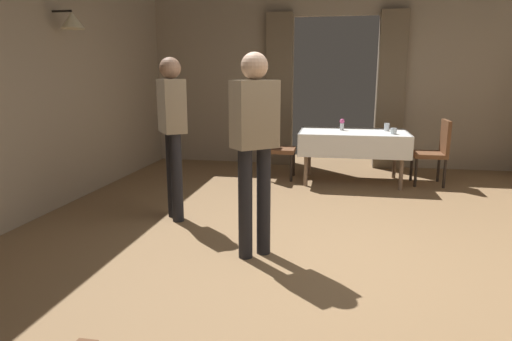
# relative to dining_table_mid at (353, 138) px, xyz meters

# --- Properties ---
(ground) EXTENTS (10.08, 10.08, 0.00)m
(ground) POSITION_rel_dining_table_mid_xyz_m (-0.31, -2.93, -0.65)
(ground) COLOR olive
(wall_back) EXTENTS (6.40, 0.27, 3.00)m
(wall_back) POSITION_rel_dining_table_mid_xyz_m (-0.31, 1.25, 0.86)
(wall_back) COLOR gray
(wall_back) RESTS_ON ground
(dining_table_mid) EXTENTS (1.53, 0.96, 0.75)m
(dining_table_mid) POSITION_rel_dining_table_mid_xyz_m (0.00, 0.00, 0.00)
(dining_table_mid) COLOR #7A604C
(dining_table_mid) RESTS_ON ground
(chair_mid_right) EXTENTS (0.44, 0.44, 0.93)m
(chair_mid_right) POSITION_rel_dining_table_mid_xyz_m (1.15, 0.05, -0.14)
(chair_mid_right) COLOR black
(chair_mid_right) RESTS_ON ground
(chair_mid_left) EXTENTS (0.44, 0.44, 0.93)m
(chair_mid_left) POSITION_rel_dining_table_mid_xyz_m (-1.15, 0.05, -0.14)
(chair_mid_left) COLOR black
(chair_mid_left) RESTS_ON ground
(flower_vase_mid) EXTENTS (0.07, 0.07, 0.17)m
(flower_vase_mid) POSITION_rel_dining_table_mid_xyz_m (-0.17, 0.08, 0.19)
(flower_vase_mid) COLOR silver
(flower_vase_mid) RESTS_ON dining_table_mid
(glass_mid_b) EXTENTS (0.07, 0.07, 0.11)m
(glass_mid_b) POSITION_rel_dining_table_mid_xyz_m (0.47, 0.12, 0.15)
(glass_mid_b) COLOR silver
(glass_mid_b) RESTS_ON dining_table_mid
(glass_mid_c) EXTENTS (0.08, 0.08, 0.08)m
(glass_mid_c) POSITION_rel_dining_table_mid_xyz_m (0.53, -0.22, 0.14)
(glass_mid_c) COLOR silver
(glass_mid_c) RESTS_ON dining_table_mid
(person_waiter_by_doorway) EXTENTS (0.42, 0.40, 1.72)m
(person_waiter_by_doorway) POSITION_rel_dining_table_mid_xyz_m (-0.91, -2.90, 0.37)
(person_waiter_by_doorway) COLOR black
(person_waiter_by_doorway) RESTS_ON ground
(person_diner_standing_aside) EXTENTS (0.39, 0.42, 1.72)m
(person_diner_standing_aside) POSITION_rel_dining_table_mid_xyz_m (-1.94, -2.07, 0.37)
(person_diner_standing_aside) COLOR black
(person_diner_standing_aside) RESTS_ON ground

